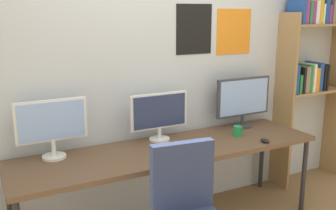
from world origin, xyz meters
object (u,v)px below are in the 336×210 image
object	(u,v)px
monitor_left	(52,125)
monitor_right	(243,99)
monitor_center	(159,114)
desk	(171,153)
keyboard_main	(185,155)
coffee_mug	(238,131)
bookshelf	(312,63)
computer_mouse	(265,141)

from	to	relation	value
monitor_left	monitor_right	world-z (taller)	monitor_right
monitor_center	monitor_left	bearing A→B (deg)	180.00
desk	keyboard_main	world-z (taller)	keyboard_main
desk	monitor_left	size ratio (longest dim) A/B	4.85
monitor_center	coffee_mug	xyz separation A→B (m)	(0.68, -0.21, -0.19)
desk	bookshelf	xyz separation A→B (m)	(1.80, 0.23, 0.62)
monitor_left	computer_mouse	bearing A→B (deg)	-15.66
computer_mouse	coffee_mug	bearing A→B (deg)	110.46
monitor_center	computer_mouse	world-z (taller)	monitor_center
bookshelf	computer_mouse	distance (m)	1.26
bookshelf	monitor_left	world-z (taller)	bookshelf
monitor_center	computer_mouse	xyz separation A→B (m)	(0.78, -0.47, -0.22)
bookshelf	computer_mouse	xyz separation A→B (m)	(-1.02, -0.49, -0.55)
desk	computer_mouse	world-z (taller)	computer_mouse
monitor_right	coffee_mug	distance (m)	0.38
monitor_center	desk	bearing A→B (deg)	-90.00
monitor_right	computer_mouse	xyz separation A→B (m)	(-0.12, -0.47, -0.26)
monitor_right	coffee_mug	xyz separation A→B (m)	(-0.22, -0.21, -0.23)
desk	monitor_center	size ratio (longest dim) A/B	4.91
desk	monitor_center	distance (m)	0.35
bookshelf	coffee_mug	size ratio (longest dim) A/B	18.95
monitor_center	computer_mouse	bearing A→B (deg)	-31.19
monitor_right	coffee_mug	size ratio (longest dim) A/B	5.65
monitor_right	keyboard_main	size ratio (longest dim) A/B	1.83
monitor_right	computer_mouse	bearing A→B (deg)	-104.73
desk	computer_mouse	bearing A→B (deg)	-18.37
monitor_left	computer_mouse	distance (m)	1.76
bookshelf	monitor_center	bearing A→B (deg)	-179.47
keyboard_main	coffee_mug	world-z (taller)	coffee_mug
desk	monitor_right	distance (m)	0.98
monitor_left	monitor_center	distance (m)	0.90
desk	monitor_right	world-z (taller)	monitor_right
bookshelf	monitor_right	xyz separation A→B (m)	(-0.90, -0.02, -0.30)
monitor_left	computer_mouse	xyz separation A→B (m)	(1.68, -0.47, -0.25)
computer_mouse	bookshelf	bearing A→B (deg)	25.47
computer_mouse	monitor_left	bearing A→B (deg)	164.34
desk	keyboard_main	bearing A→B (deg)	-90.00
bookshelf	coffee_mug	bearing A→B (deg)	-168.36
bookshelf	monitor_right	size ratio (longest dim) A/B	3.35
bookshelf	monitor_center	world-z (taller)	bookshelf
bookshelf	keyboard_main	xyz separation A→B (m)	(-1.80, -0.46, -0.56)
coffee_mug	desk	bearing A→B (deg)	179.90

